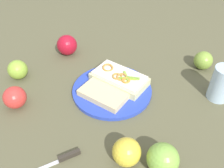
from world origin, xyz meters
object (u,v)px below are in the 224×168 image
sandwich (119,78)px  apple_3 (163,159)px  apple_5 (18,70)px  apple_1 (203,60)px  drinking_glass (222,84)px  knife (65,158)px  bread_slice_side (104,93)px  apple_4 (15,97)px  apple_2 (125,152)px  apple_0 (67,45)px  plate (112,90)px

sandwich → apple_3: size_ratio=2.63×
apple_3 → apple_5: apple_3 is taller
apple_1 → drinking_glass: 0.16m
apple_3 → knife: (-0.06, -0.24, -0.03)m
bread_slice_side → apple_3: bearing=-25.4°
apple_3 → apple_4: (-0.27, -0.39, -0.00)m
apple_1 → knife: apple_1 is taller
apple_3 → drinking_glass: (-0.22, 0.26, 0.02)m
apple_2 → apple_3: 0.09m
apple_0 → drinking_glass: drinking_glass is taller
bread_slice_side → apple_3: apple_3 is taller
apple_0 → apple_1: bearing=71.4°
apple_1 → knife: (0.33, -0.51, -0.03)m
apple_4 → plate: bearing=94.8°
sandwich → apple_3: apple_3 is taller
sandwich → apple_3: (0.33, 0.05, 0.01)m
bread_slice_side → apple_2: size_ratio=2.07×
bread_slice_side → apple_1: 0.40m
apple_2 → drinking_glass: drinking_glass is taller
sandwich → apple_2: (0.29, -0.03, 0.01)m
apple_2 → drinking_glass: 0.39m
sandwich → apple_2: apple_2 is taller
sandwich → apple_4: (0.06, -0.33, 0.01)m
apple_0 → apple_2: bearing=15.4°
knife → sandwich: bearing=-143.3°
drinking_glass → knife: (0.17, -0.49, -0.05)m
apple_4 → knife: 0.26m
plate → apple_0: bearing=-150.0°
bread_slice_side → apple_5: 0.33m
apple_5 → knife: 0.40m
apple_0 → apple_3: apple_0 is taller
apple_0 → knife: apple_0 is taller
apple_1 → drinking_glass: (0.16, -0.02, 0.02)m
apple_3 → apple_1: bearing=144.6°
apple_0 → apple_3: (0.55, 0.23, -0.00)m
plate → apple_1: apple_1 is taller
bread_slice_side → apple_3: 0.29m
knife → plate: bearing=-141.8°
apple_0 → sandwich: bearing=38.1°
apple_1 → knife: 0.60m
apple_1 → drinking_glass: drinking_glass is taller
apple_0 → knife: 0.50m
apple_2 → apple_3: (0.03, 0.09, 0.00)m
apple_2 → knife: 0.15m
knife → apple_1: bearing=-166.4°
apple_0 → knife: bearing=-0.8°
bread_slice_side → drinking_glass: drinking_glass is taller
sandwich → apple_4: size_ratio=2.92×
bread_slice_side → apple_1: apple_1 is taller
apple_2 → knife: (-0.02, -0.15, -0.03)m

